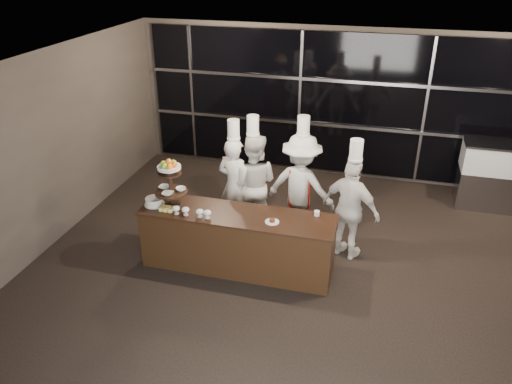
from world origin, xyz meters
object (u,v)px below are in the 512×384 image
(chef_b, at_px, (253,183))
(chef_d, at_px, (351,208))
(display_case, at_px, (501,173))
(chef_a, at_px, (235,185))
(layer_cake, at_px, (154,201))
(chef_c, at_px, (301,186))
(buffet_counter, at_px, (238,241))
(display_stand, at_px, (170,180))

(chef_b, height_order, chef_d, chef_b)
(display_case, bearing_deg, chef_a, -154.80)
(layer_cake, xyz_separation_m, display_case, (5.28, 3.11, -0.29))
(chef_c, bearing_deg, buffet_counter, -120.82)
(display_case, bearing_deg, chef_b, -154.71)
(display_stand, bearing_deg, display_case, 31.35)
(display_stand, relative_size, display_case, 0.52)
(display_case, xyz_separation_m, chef_b, (-4.09, -1.93, 0.19))
(display_stand, relative_size, chef_d, 0.39)
(layer_cake, distance_m, chef_d, 2.92)
(buffet_counter, distance_m, chef_a, 1.13)
(buffet_counter, xyz_separation_m, chef_a, (-0.35, 1.00, 0.40))
(layer_cake, relative_size, display_case, 0.21)
(buffet_counter, relative_size, chef_a, 1.44)
(display_case, height_order, chef_d, chef_d)
(buffet_counter, xyz_separation_m, chef_b, (-0.07, 1.13, 0.41))
(buffet_counter, bearing_deg, chef_c, 59.18)
(buffet_counter, relative_size, layer_cake, 9.47)
(display_stand, bearing_deg, buffet_counter, 0.01)
(display_stand, distance_m, display_case, 5.91)
(buffet_counter, distance_m, layer_cake, 1.36)
(layer_cake, bearing_deg, chef_b, 44.65)
(chef_c, distance_m, chef_d, 0.94)
(buffet_counter, distance_m, display_stand, 1.33)
(chef_a, xyz_separation_m, chef_d, (1.89, -0.25, -0.03))
(display_stand, relative_size, layer_cake, 2.48)
(buffet_counter, height_order, display_stand, display_stand)
(buffet_counter, height_order, display_case, display_case)
(buffet_counter, relative_size, display_case, 1.99)
(display_case, height_order, chef_c, chef_c)
(chef_a, relative_size, chef_d, 1.02)
(layer_cake, xyz_separation_m, chef_a, (0.91, 1.05, -0.11))
(chef_c, bearing_deg, chef_b, -175.61)
(chef_b, distance_m, chef_d, 1.66)
(display_stand, bearing_deg, chef_d, 16.53)
(chef_c, bearing_deg, chef_d, -27.14)
(chef_b, height_order, chef_c, chef_c)
(buffet_counter, distance_m, chef_b, 1.20)
(buffet_counter, xyz_separation_m, chef_d, (1.55, 0.76, 0.36))
(chef_c, bearing_deg, chef_a, -170.20)
(buffet_counter, xyz_separation_m, display_stand, (-1.00, -0.00, 0.87))
(display_stand, xyz_separation_m, chef_c, (1.71, 1.19, -0.45))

